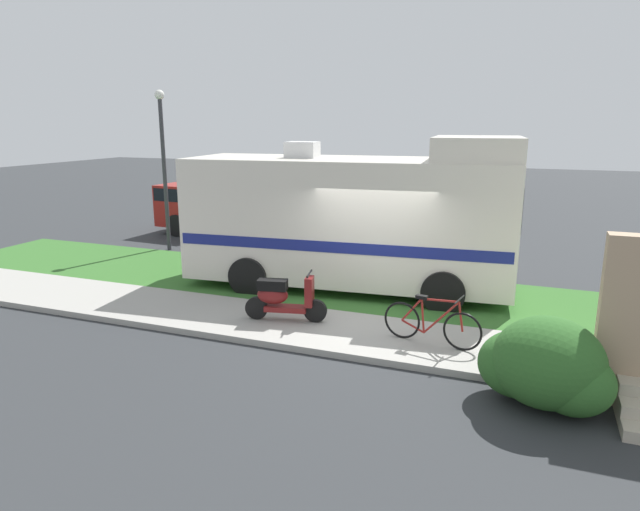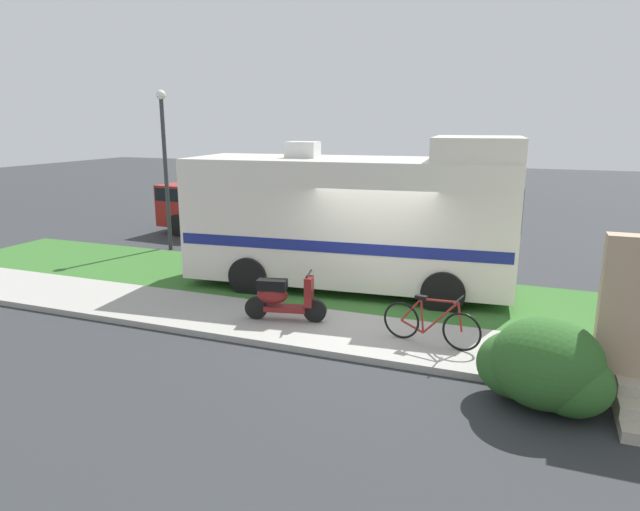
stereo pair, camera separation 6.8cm
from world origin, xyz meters
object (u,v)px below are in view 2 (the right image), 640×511
Objects in this scene: scooter at (282,297)px; pickup_truck_near at (218,208)px; motorhome_rv at (353,218)px; street_lamp_post at (165,156)px; bicycle at (431,324)px.

scooter is 9.53m from pickup_truck_near.
street_lamp_post is at bearing 163.72° from motorhome_rv.
bicycle is at bearing -28.90° from street_lamp_post.
scooter is at bearing 176.53° from bicycle.
motorhome_rv is at bearing -16.28° from street_lamp_post.
scooter is 2.87m from bicycle.
street_lamp_post is (-0.07, -2.74, 1.92)m from pickup_truck_near.
bicycle is 10.38m from street_lamp_post.
pickup_truck_near reaches higher than bicycle.
street_lamp_post is at bearing -91.42° from pickup_truck_near.
pickup_truck_near is at bearing 128.45° from scooter.
bicycle is at bearing -51.73° from motorhome_rv.
pickup_truck_near is at bearing 144.18° from motorhome_rv.
motorhome_rv is 3.07m from scooter.
bicycle is 0.33× the size of pickup_truck_near.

